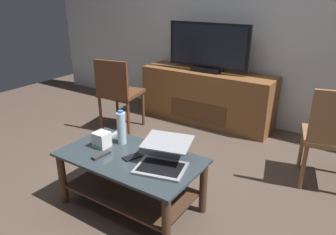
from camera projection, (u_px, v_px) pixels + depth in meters
ground_plane at (144, 199)px, 2.64m from camera, size 7.68×7.68×0.00m
back_wall at (250, 9)px, 3.78m from camera, size 6.40×0.12×2.80m
coffee_table at (131, 173)px, 2.44m from camera, size 1.09×0.60×0.45m
media_cabinet at (207, 97)px, 4.11m from camera, size 1.70×0.48×0.67m
television at (208, 49)px, 3.87m from camera, size 1.06×0.20×0.59m
dining_chair at (333, 134)px, 2.64m from camera, size 0.54×0.54×0.90m
side_chair at (118, 91)px, 3.76m from camera, size 0.51×0.51×0.89m
laptop at (164, 157)px, 2.24m from camera, size 0.43×0.47×0.17m
router_box at (102, 140)px, 2.52m from camera, size 0.11×0.11×0.12m
water_bottle_near at (121, 128)px, 2.55m from camera, size 0.07×0.07×0.28m
cell_phone at (132, 157)px, 2.37m from camera, size 0.11×0.16×0.01m
tv_remote at (101, 155)px, 2.39m from camera, size 0.06×0.16×0.02m
soundbar_remote at (112, 136)px, 2.71m from camera, size 0.05×0.16×0.02m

